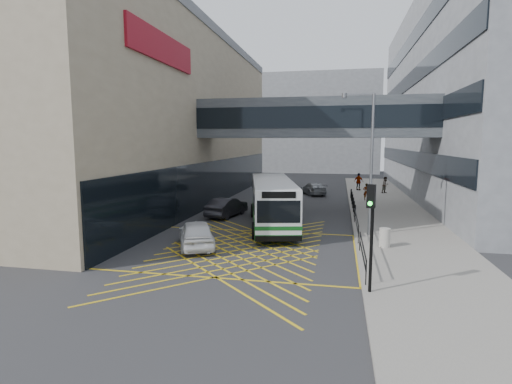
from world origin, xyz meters
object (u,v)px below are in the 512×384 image
Objects in this scene: litter_bin at (385,238)px; pedestrian_b at (385,185)px; traffic_light at (371,223)px; street_lamp at (368,155)px; car_white at (196,233)px; pedestrian_a at (366,192)px; car_dark at (227,207)px; car_silver at (313,188)px; pedestrian_c at (359,182)px; bus at (272,201)px.

litter_bin is 23.31m from pedestrian_b.
traffic_light is 9.80m from street_lamp.
pedestrian_a is (10.10, 18.75, 0.20)m from car_white.
car_silver is (5.68, 14.12, -0.04)m from car_dark.
car_white is 21.30m from pedestrian_a.
car_silver is 6.11m from pedestrian_c.
street_lamp is 5.11m from litter_bin.
bus reaches higher than pedestrian_a.
street_lamp reaches higher than car_white.
traffic_light is 30.31m from pedestrian_b.
bus is 7.15× the size of pedestrian_a.
pedestrian_a is 6.39m from pedestrian_b.
traffic_light is 7.29m from litter_bin.
litter_bin is 25.23m from pedestrian_c.
traffic_light is at bearing 118.00° from pedestrian_c.
bus is at bearing 162.37° from street_lamp.
car_dark is 14.66m from pedestrian_a.
car_white is 2.47× the size of pedestrian_c.
bus is at bearing 101.89° from pedestrian_c.
bus is 7.11m from car_white.
car_dark is at bearing 88.98° from pedestrian_c.
traffic_light reaches higher than litter_bin.
street_lamp is (0.47, 9.56, 2.12)m from traffic_light.
car_dark is 4.66× the size of litter_bin.
street_lamp is at bearing 166.18° from car_dark.
pedestrian_a is (0.13, 17.24, 0.31)m from litter_bin.
traffic_light is 2.31× the size of pedestrian_b.
car_silver is 2.27× the size of pedestrian_c.
pedestrian_b reaches higher than car_white.
street_lamp reaches higher than pedestrian_c.
traffic_light is 32.13m from pedestrian_c.
street_lamp reaches higher than traffic_light.
car_dark is 2.38× the size of pedestrian_c.
car_white is 2.76× the size of pedestrian_b.
litter_bin is at bearing 120.37° from pedestrian_c.
traffic_light is (9.55, -14.35, 2.06)m from car_dark.
bus is 12.97m from traffic_light.
bus is at bearing -140.28° from car_white.
street_lamp is 4.27× the size of pedestrian_c.
pedestrian_b is (2.37, 5.94, 0.07)m from pedestrian_a.
car_dark is 17.36m from traffic_light.
traffic_light reaches higher than pedestrian_a.
pedestrian_a is at bearing -126.62° from car_dark.
car_silver is at bearing -100.17° from car_dark.
bus reaches higher than car_silver.
pedestrian_c is at bearing 59.07° from bus.
bus is at bearing 157.62° from car_dark.
car_white reaches higher than car_dark.
car_white is 27.66m from pedestrian_b.
car_silver is 22.23m from litter_bin.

